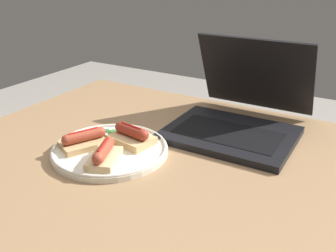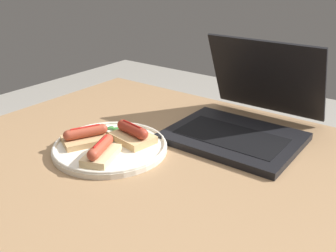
# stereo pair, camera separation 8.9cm
# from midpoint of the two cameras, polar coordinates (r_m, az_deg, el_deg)

# --- Properties ---
(desk) EXTENTS (1.23, 0.82, 0.77)m
(desk) POSITION_cam_midpoint_polar(r_m,az_deg,el_deg) (0.89, 0.78, -10.08)
(desk) COLOR #93704C
(desk) RESTS_ON ground_plane
(laptop) EXTENTS (0.32, 0.35, 0.24)m
(laptop) POSITION_cam_midpoint_polar(r_m,az_deg,el_deg) (1.01, 8.11, 1.51)
(laptop) COLOR black
(laptop) RESTS_ON desk
(plate) EXTENTS (0.28, 0.28, 0.02)m
(plate) POSITION_cam_midpoint_polar(r_m,az_deg,el_deg) (0.91, -11.61, -3.58)
(plate) COLOR silver
(plate) RESTS_ON desk
(sausage_toast_left) EXTENTS (0.12, 0.13, 0.04)m
(sausage_toast_left) POSITION_cam_midpoint_polar(r_m,az_deg,el_deg) (0.93, -15.36, -2.15)
(sausage_toast_left) COLOR tan
(sausage_toast_left) RESTS_ON plate
(sausage_toast_middle) EXTENTS (0.11, 0.09, 0.05)m
(sausage_toast_middle) POSITION_cam_midpoint_polar(r_m,az_deg,el_deg) (0.92, -8.33, -1.56)
(sausage_toast_middle) COLOR tan
(sausage_toast_middle) RESTS_ON plate
(sausage_toast_right) EXTENTS (0.09, 0.11, 0.05)m
(sausage_toast_right) POSITION_cam_midpoint_polar(r_m,az_deg,el_deg) (0.84, -12.76, -4.38)
(sausage_toast_right) COLOR #D6B784
(sausage_toast_right) RESTS_ON plate
(salad_pile) EXTENTS (0.07, 0.08, 0.01)m
(salad_pile) POSITION_cam_midpoint_polar(r_m,az_deg,el_deg) (0.98, -12.91, -1.19)
(salad_pile) COLOR #2D662D
(salad_pile) RESTS_ON plate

